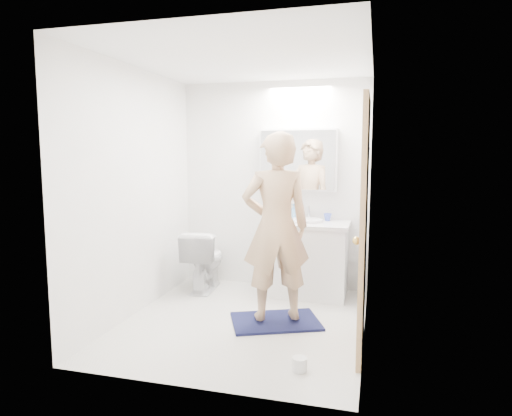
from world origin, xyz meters
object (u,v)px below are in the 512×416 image
(toilet, at_px, (204,260))
(toothbrush_cup, at_px, (328,217))
(person, at_px, (276,227))
(soap_bottle_b, at_px, (294,212))
(soap_bottle_a, at_px, (280,209))
(toilet_paper_roll, at_px, (300,364))
(vanity_cabinet, at_px, (305,260))
(medicine_cabinet, at_px, (298,160))

(toilet, xyz_separation_m, toothbrush_cup, (1.38, 0.28, 0.51))
(person, relative_size, soap_bottle_b, 9.61)
(soap_bottle_a, xyz_separation_m, soap_bottle_b, (0.15, 0.03, -0.03))
(soap_bottle_b, bearing_deg, toilet_paper_roll, -78.27)
(vanity_cabinet, xyz_separation_m, soap_bottle_b, (-0.17, 0.18, 0.52))
(soap_bottle_a, bearing_deg, medicine_cabinet, 17.26)
(person, distance_m, toothbrush_cup, 1.13)
(toilet_paper_roll, bearing_deg, toothbrush_cup, 90.54)
(soap_bottle_b, relative_size, toilet_paper_roll, 1.63)
(toothbrush_cup, bearing_deg, medicine_cabinet, 171.83)
(medicine_cabinet, xyz_separation_m, toilet, (-1.03, -0.33, -1.15))
(toilet, bearing_deg, soap_bottle_a, -166.57)
(medicine_cabinet, relative_size, toilet, 1.25)
(soap_bottle_a, bearing_deg, toilet_paper_roll, -73.88)
(vanity_cabinet, relative_size, toothbrush_cup, 10.05)
(toilet, xyz_separation_m, person, (1.02, -0.80, 0.56))
(vanity_cabinet, xyz_separation_m, person, (-0.13, -0.92, 0.52))
(toilet_paper_roll, bearing_deg, vanity_cabinet, 97.63)
(toilet, relative_size, toilet_paper_roll, 6.40)
(toilet, distance_m, toilet_paper_roll, 2.20)
(person, bearing_deg, soap_bottle_a, -103.36)
(soap_bottle_b, relative_size, toothbrush_cup, 2.00)
(medicine_cabinet, distance_m, soap_bottle_b, 0.59)
(vanity_cabinet, bearing_deg, toilet_paper_roll, -82.37)
(medicine_cabinet, relative_size, soap_bottle_a, 3.82)
(vanity_cabinet, bearing_deg, soap_bottle_b, 133.22)
(person, height_order, soap_bottle_a, person)
(toilet, bearing_deg, toothbrush_cup, -172.84)
(vanity_cabinet, bearing_deg, toothbrush_cup, 35.89)
(vanity_cabinet, distance_m, person, 1.06)
(toilet_paper_roll, bearing_deg, soap_bottle_b, 101.73)
(person, xyz_separation_m, soap_bottle_a, (-0.19, 1.07, 0.03))
(toothbrush_cup, height_order, toilet_paper_roll, toothbrush_cup)
(medicine_cabinet, bearing_deg, toilet_paper_roll, -79.59)
(vanity_cabinet, distance_m, medicine_cabinet, 1.14)
(soap_bottle_a, bearing_deg, toilet, -162.45)
(toothbrush_cup, xyz_separation_m, toilet_paper_roll, (0.02, -1.95, -0.81))
(vanity_cabinet, distance_m, soap_bottle_a, 0.65)
(soap_bottle_b, bearing_deg, medicine_cabinet, 35.68)
(medicine_cabinet, distance_m, toilet, 1.58)
(soap_bottle_b, bearing_deg, person, -88.16)
(soap_bottle_b, bearing_deg, toilet, -163.40)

